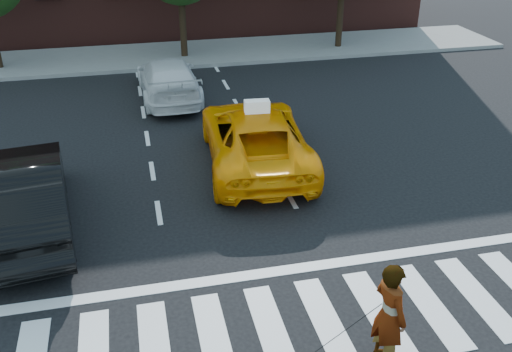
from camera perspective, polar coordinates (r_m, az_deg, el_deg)
The scene contains 9 objects.
ground at distance 10.24m, azimuth 1.56°, elevation -15.23°, with size 120.00×120.00×0.00m, color black.
crosswalk at distance 10.23m, azimuth 1.56°, elevation -15.21°, with size 13.00×2.40×0.01m, color silver.
stop_line at distance 11.42m, azimuth -0.47°, elevation -9.88°, with size 12.00×0.30×0.01m, color silver.
sidewalk_far at distance 25.75m, azimuth -8.40°, elevation 11.90°, with size 30.00×4.00×0.15m, color slate.
taxi at distance 15.35m, azimuth -0.08°, elevation 3.95°, with size 2.60×5.63×1.57m, color #FF9705.
black_sedan at distance 13.38m, azimuth -22.31°, elevation -1.76°, with size 1.81×5.18×1.71m, color black.
white_suv at distance 20.47m, azimuth -8.77°, elevation 9.57°, with size 1.97×4.85×1.41m, color silver.
woman at distance 9.34m, azimuth 13.18°, elevation -13.38°, with size 0.69×0.45×1.90m, color #999999.
taxi_sign at distance 14.82m, azimuth 0.10°, elevation 6.98°, with size 0.65×0.28×0.32m, color white.
Camera 1 is at (-1.95, -7.23, 6.98)m, focal length 40.00 mm.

